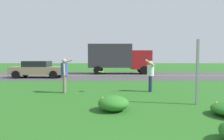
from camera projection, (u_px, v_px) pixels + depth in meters
ground_plane at (123, 90)px, 10.33m from camera, size 120.00×120.00×0.00m
highway_strip at (118, 75)px, 19.44m from camera, size 120.00×9.74×0.01m
highway_center_stripe at (118, 75)px, 19.44m from camera, size 120.00×0.16×0.00m
daylily_clump_mid_center at (114, 103)px, 6.31m from camera, size 0.99×0.99×0.48m
sign_post_near_path at (198, 72)px, 7.08m from camera, size 0.07×0.10×2.36m
person_thrower_blue_shirt at (65, 72)px, 9.56m from camera, size 0.57×0.52×1.66m
person_catcher_white_shirt at (151, 73)px, 9.90m from camera, size 0.50×0.51×1.64m
frisbee_lime at (102, 72)px, 9.73m from camera, size 0.27×0.27×0.05m
car_tan_center_left at (39, 69)px, 17.24m from camera, size 4.50×2.00×1.45m
box_truck_red at (119, 57)px, 21.53m from camera, size 6.70×2.46×3.20m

